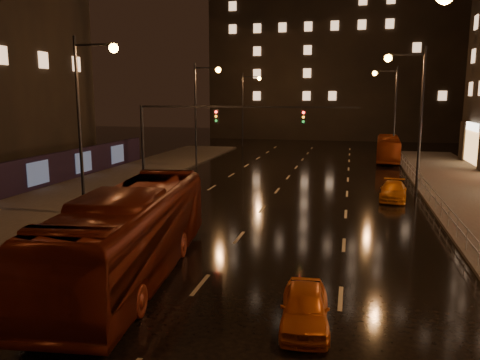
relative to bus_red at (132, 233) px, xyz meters
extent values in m
plane|color=black|center=(2.73, 15.78, -1.71)|extent=(140.00, 140.00, 0.00)
cube|color=#38332D|center=(-10.77, 10.78, -1.64)|extent=(7.00, 70.00, 0.15)
cube|color=black|center=(6.73, 67.78, 16.29)|extent=(44.00, 16.00, 36.00)
cylinder|color=black|center=(-6.87, 15.78, 1.39)|extent=(0.22, 0.22, 6.20)
cube|color=black|center=(0.73, 15.78, 4.39)|extent=(15.20, 0.14, 0.14)
cube|color=black|center=(-1.27, 15.78, 3.74)|extent=(0.32, 0.18, 0.95)
cube|color=black|center=(4.73, 15.78, 3.74)|extent=(0.32, 0.18, 0.95)
sphere|color=#FF1E19|center=(-1.27, 15.66, 4.04)|extent=(0.18, 0.18, 0.18)
cylinder|color=#99999E|center=(12.93, 39.78, -1.06)|extent=(0.04, 0.04, 1.00)
cube|color=#99999E|center=(12.93, 13.78, -0.61)|extent=(0.05, 56.00, 0.05)
cube|color=#99999E|center=(12.93, 13.78, -1.01)|extent=(0.05, 56.00, 0.05)
imported|color=#5B190D|center=(0.00, 0.00, 0.00)|extent=(4.36, 12.56, 3.43)
imported|color=maroon|center=(11.73, 36.59, -0.37)|extent=(2.78, 9.75, 2.69)
imported|color=#C85912|center=(6.73, -2.45, -1.12)|extent=(1.71, 3.62, 1.20)
imported|color=#CB7013|center=(10.73, 16.54, -1.12)|extent=(2.09, 4.24, 1.18)
camera|label=1|loc=(7.87, -15.52, 5.00)|focal=35.00mm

